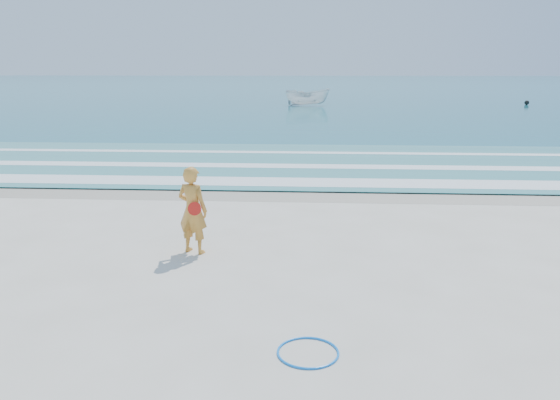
{
  "coord_description": "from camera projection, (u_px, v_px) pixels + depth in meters",
  "views": [
    {
      "loc": [
        1.04,
        -7.04,
        3.73
      ],
      "look_at": [
        0.37,
        4.0,
        1.0
      ],
      "focal_mm": 35.0,
      "sensor_mm": 36.0,
      "label": 1
    }
  ],
  "objects": [
    {
      "name": "ground",
      "position": [
        237.0,
        335.0,
        7.78
      ],
      "size": [
        400.0,
        400.0,
        0.0
      ],
      "primitive_type": "plane",
      "color": "silver",
      "rests_on": "ground"
    },
    {
      "name": "wet_sand",
      "position": [
        278.0,
        192.0,
        16.5
      ],
      "size": [
        400.0,
        2.4,
        0.0
      ],
      "primitive_type": "cube",
      "color": "#B2A893",
      "rests_on": "ground"
    },
    {
      "name": "ocean",
      "position": [
        309.0,
        85.0,
        109.52
      ],
      "size": [
        400.0,
        190.0,
        0.04
      ],
      "primitive_type": "cube",
      "color": "#19727F",
      "rests_on": "ground"
    },
    {
      "name": "shallow",
      "position": [
        286.0,
        162.0,
        21.34
      ],
      "size": [
        400.0,
        10.0,
        0.01
      ],
      "primitive_type": "cube",
      "color": "#59B7AD",
      "rests_on": "ocean"
    },
    {
      "name": "foam_near",
      "position": [
        280.0,
        182.0,
        17.75
      ],
      "size": [
        400.0,
        1.4,
        0.01
      ],
      "primitive_type": "cube",
      "color": "white",
      "rests_on": "shallow"
    },
    {
      "name": "foam_mid",
      "position": [
        285.0,
        166.0,
        20.56
      ],
      "size": [
        400.0,
        0.9,
        0.01
      ],
      "primitive_type": "cube",
      "color": "white",
      "rests_on": "shallow"
    },
    {
      "name": "foam_far",
      "position": [
        289.0,
        152.0,
        23.76
      ],
      "size": [
        400.0,
        0.6,
        0.01
      ],
      "primitive_type": "cube",
      "color": "white",
      "rests_on": "shallow"
    },
    {
      "name": "hoop",
      "position": [
        308.0,
        352.0,
        7.27
      ],
      "size": [
        1.09,
        1.09,
        0.03
      ],
      "primitive_type": "torus",
      "rotation": [
        0.0,
        0.0,
        -0.38
      ],
      "color": "#0D7EF3",
      "rests_on": "ground"
    },
    {
      "name": "boat",
      "position": [
        307.0,
        97.0,
        51.4
      ],
      "size": [
        4.2,
        1.67,
        1.61
      ],
      "primitive_type": "imported",
      "rotation": [
        0.0,
        0.0,
        1.6
      ],
      "color": "white",
      "rests_on": "ocean"
    },
    {
      "name": "buoy",
      "position": [
        527.0,
        103.0,
        52.49
      ],
      "size": [
        0.44,
        0.44,
        0.44
      ],
      "primitive_type": "sphere",
      "color": "black",
      "rests_on": "ocean"
    },
    {
      "name": "woman",
      "position": [
        193.0,
        210.0,
        11.0
      ],
      "size": [
        0.77,
        0.64,
        1.79
      ],
      "color": "orange",
      "rests_on": "ground"
    }
  ]
}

